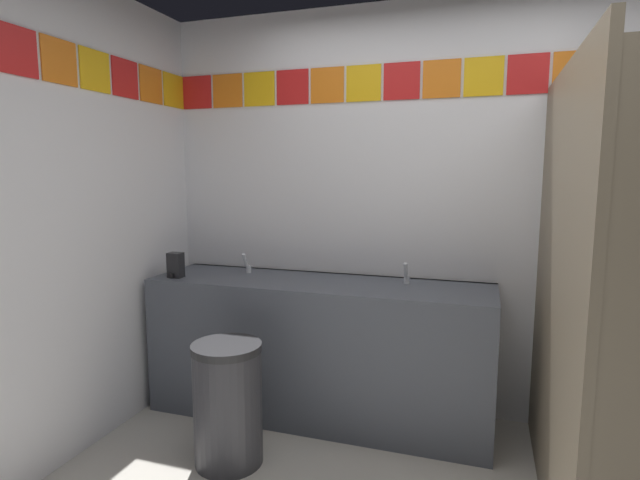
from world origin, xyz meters
name	(u,v)px	position (x,y,z in m)	size (l,w,h in m)	color
wall_back	(458,212)	(0.00, 1.50, 1.29)	(3.80, 0.09, 2.56)	silver
wall_side	(0,227)	(-1.94, 0.00, 1.29)	(0.09, 2.92, 2.56)	silver
vanity_counter	(318,347)	(-0.80, 1.17, 0.44)	(2.11, 0.58, 0.86)	#4C515B
faucet_left	(247,265)	(-1.33, 1.26, 0.92)	(0.04, 0.10, 0.14)	silver
faucet_right	(406,276)	(-0.27, 1.26, 0.92)	(0.04, 0.10, 0.14)	silver
soap_dispenser	(176,265)	(-1.70, 1.00, 0.94)	(0.09, 0.09, 0.16)	black
stall_divider	(613,312)	(0.64, 0.44, 1.00)	(0.92, 1.52, 2.00)	#726651
trash_bin	(228,403)	(-1.08, 0.52, 0.33)	(0.37, 0.37, 0.65)	#333338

